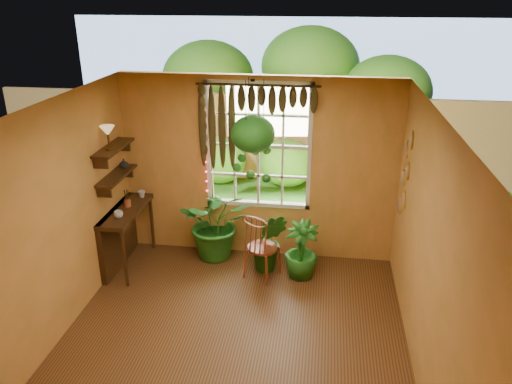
% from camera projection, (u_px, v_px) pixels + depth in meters
% --- Properties ---
extents(floor, '(4.50, 4.50, 0.00)m').
position_uv_depth(floor, '(231.00, 347.00, 5.67)').
color(floor, brown).
rests_on(floor, ground).
extents(ceiling, '(4.50, 4.50, 0.00)m').
position_uv_depth(ceiling, '(225.00, 114.00, 4.64)').
color(ceiling, silver).
rests_on(ceiling, wall_back).
extents(wall_back, '(4.00, 0.00, 4.00)m').
position_uv_depth(wall_back, '(258.00, 170.00, 7.22)').
color(wall_back, '#DA8E4A').
rests_on(wall_back, floor).
extents(wall_left, '(0.00, 4.50, 4.50)m').
position_uv_depth(wall_left, '(48.00, 230.00, 5.42)').
color(wall_left, '#DA8E4A').
rests_on(wall_left, floor).
extents(wall_right, '(0.00, 4.50, 4.50)m').
position_uv_depth(wall_right, '(428.00, 256.00, 4.89)').
color(wall_right, '#DA8E4A').
rests_on(wall_right, floor).
extents(window, '(1.52, 0.10, 1.86)m').
position_uv_depth(window, '(259.00, 146.00, 7.11)').
color(window, silver).
rests_on(window, wall_back).
extents(valance_vine, '(1.70, 0.12, 1.10)m').
position_uv_depth(valance_vine, '(251.00, 108.00, 6.79)').
color(valance_vine, '#341E0E').
rests_on(valance_vine, window).
extents(string_lights, '(0.03, 0.03, 1.54)m').
position_uv_depth(string_lights, '(205.00, 142.00, 7.11)').
color(string_lights, '#FF2633').
rests_on(string_lights, window).
extents(wall_plates, '(0.04, 0.32, 1.10)m').
position_uv_depth(wall_plates, '(404.00, 174.00, 6.46)').
color(wall_plates, '#FFF2D0').
rests_on(wall_plates, wall_right).
extents(counter_ledge, '(0.40, 1.20, 0.90)m').
position_uv_depth(counter_ledge, '(121.00, 231.00, 7.18)').
color(counter_ledge, '#341E0E').
rests_on(counter_ledge, floor).
extents(shelf_lower, '(0.25, 0.90, 0.04)m').
position_uv_depth(shelf_lower, '(117.00, 175.00, 6.85)').
color(shelf_lower, '#341E0E').
rests_on(shelf_lower, wall_left).
extents(shelf_upper, '(0.25, 0.90, 0.04)m').
position_uv_depth(shelf_upper, '(114.00, 148.00, 6.70)').
color(shelf_upper, '#341E0E').
rests_on(shelf_upper, wall_left).
extents(backyard, '(14.00, 10.00, 12.00)m').
position_uv_depth(backyard, '(296.00, 105.00, 11.44)').
color(backyard, '#285E1B').
rests_on(backyard, ground).
extents(windsor_chair, '(0.56, 0.57, 1.14)m').
position_uv_depth(windsor_chair, '(261.00, 256.00, 6.95)').
color(windsor_chair, brown).
rests_on(windsor_chair, floor).
extents(potted_plant_left, '(1.11, 0.99, 1.13)m').
position_uv_depth(potted_plant_left, '(217.00, 222.00, 7.39)').
color(potted_plant_left, '#184813').
rests_on(potted_plant_left, floor).
extents(potted_plant_mid, '(0.53, 0.44, 0.92)m').
position_uv_depth(potted_plant_mid, '(269.00, 242.00, 7.06)').
color(potted_plant_mid, '#184813').
rests_on(potted_plant_mid, floor).
extents(potted_plant_right, '(0.48, 0.48, 0.83)m').
position_uv_depth(potted_plant_right, '(301.00, 250.00, 6.92)').
color(potted_plant_right, '#184813').
rests_on(potted_plant_right, floor).
extents(hanging_basket, '(0.60, 0.60, 1.41)m').
position_uv_depth(hanging_basket, '(253.00, 139.00, 6.77)').
color(hanging_basket, black).
rests_on(hanging_basket, ceiling).
extents(cup_a, '(0.14, 0.14, 0.10)m').
position_uv_depth(cup_a, '(118.00, 214.00, 6.74)').
color(cup_a, silver).
rests_on(cup_a, counter_ledge).
extents(cup_b, '(0.13, 0.13, 0.10)m').
position_uv_depth(cup_b, '(142.00, 194.00, 7.41)').
color(cup_b, beige).
rests_on(cup_b, counter_ledge).
extents(brush_jar, '(0.09, 0.09, 0.33)m').
position_uv_depth(brush_jar, '(127.00, 198.00, 7.06)').
color(brush_jar, brown).
rests_on(brush_jar, counter_ledge).
extents(shelf_vase, '(0.17, 0.17, 0.14)m').
position_uv_depth(shelf_vase, '(124.00, 163.00, 7.06)').
color(shelf_vase, '#B2AD99').
rests_on(shelf_vase, shelf_lower).
extents(tiffany_lamp, '(0.19, 0.19, 0.32)m').
position_uv_depth(tiffany_lamp, '(108.00, 132.00, 6.45)').
color(tiffany_lamp, '#533717').
rests_on(tiffany_lamp, shelf_upper).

